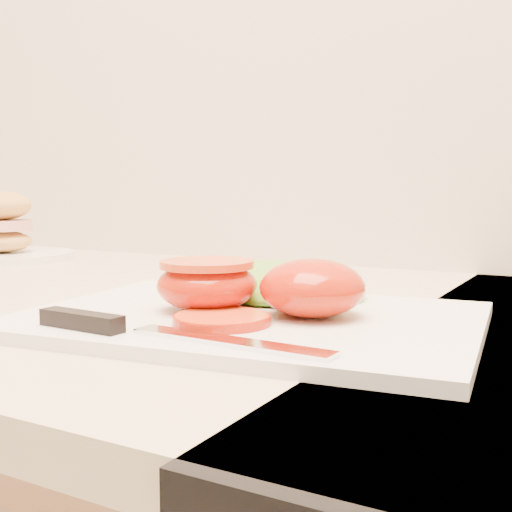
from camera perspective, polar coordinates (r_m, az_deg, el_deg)
The scene contains 8 objects.
cutting_board at distance 0.51m, azimuth -0.55°, elevation -5.67°, with size 0.35×0.25×0.01m, color silver.
tomato_half_dome at distance 0.50m, azimuth 5.01°, elevation -2.83°, with size 0.08×0.08×0.05m, color red.
tomato_half_cut at distance 0.52m, azimuth -4.37°, elevation -2.42°, with size 0.08×0.08×0.04m.
tomato_slice_0 at distance 0.47m, azimuth -3.05°, elevation -5.64°, with size 0.07×0.07×0.01m, color #E05A1E.
lettuce_leaf_0 at distance 0.58m, azimuth 0.97°, elevation -2.41°, with size 0.15×0.10×0.03m, color #79C434.
lettuce_leaf_1 at distance 0.57m, azimuth 5.25°, elevation -2.88°, with size 0.10×0.07×0.02m, color #79C434.
knife at distance 0.45m, azimuth -10.63°, elevation -6.33°, with size 0.22×0.04×0.01m.
sandwich_plate at distance 1.06m, azimuth -21.71°, elevation 1.67°, with size 0.21×0.21×0.11m.
Camera 1 is at (0.32, 1.15, 1.04)m, focal length 45.00 mm.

